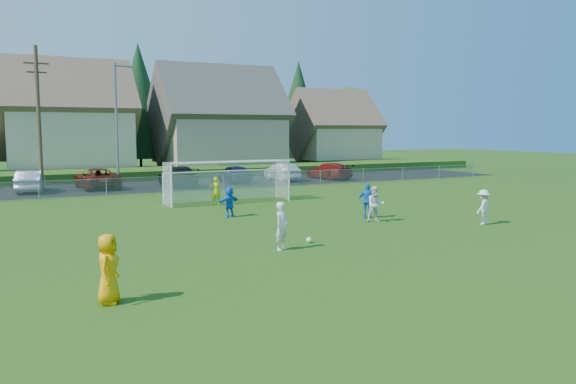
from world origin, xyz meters
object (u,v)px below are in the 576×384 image
at_px(car_b, 30,181).
at_px(car_d, 178,176).
at_px(soccer_goal, 227,175).
at_px(player_white_a, 282,226).
at_px(car_e, 234,174).
at_px(car_f, 282,172).
at_px(referee, 108,269).
at_px(player_white_c, 483,207).
at_px(car_c, 97,178).
at_px(soccer_ball, 309,240).
at_px(player_blue_a, 368,201).
at_px(car_g, 329,171).
at_px(player_blue_b, 229,202).
at_px(player_white_b, 375,204).
at_px(goalkeeper, 216,191).

bearing_deg(car_b, car_d, -175.85).
bearing_deg(soccer_goal, player_white_a, -102.77).
distance_m(car_b, car_e, 15.08).
bearing_deg(car_f, referee, 58.09).
distance_m(player_white_c, car_b, 29.93).
bearing_deg(car_c, car_e, 172.95).
height_order(car_b, soccer_goal, soccer_goal).
bearing_deg(soccer_ball, car_f, 65.71).
xyz_separation_m(player_white_a, player_blue_a, (7.02, 4.62, -0.02)).
distance_m(car_c, car_e, 10.62).
xyz_separation_m(car_f, car_g, (4.41, -0.34, -0.02)).
height_order(referee, car_d, referee).
relative_size(referee, car_f, 0.40).
height_order(player_blue_b, car_b, player_blue_b).
xyz_separation_m(car_c, car_e, (10.60, -0.60, -0.01)).
bearing_deg(car_c, player_white_c, 114.83).
distance_m(player_white_a, car_c, 25.24).
bearing_deg(car_c, car_b, 0.68).
relative_size(soccer_ball, car_c, 0.04).
xyz_separation_m(soccer_ball, car_e, (6.44, 23.85, 0.63)).
bearing_deg(player_blue_b, player_white_c, 119.36).
distance_m(referee, soccer_goal, 19.78).
bearing_deg(player_white_b, car_f, 96.96).
distance_m(player_blue_b, car_g, 22.46).
xyz_separation_m(player_blue_a, car_e, (0.91, 19.87, -0.12)).
relative_size(player_white_b, car_b, 0.37).
relative_size(goalkeeper, car_f, 0.37).
height_order(player_blue_b, car_c, player_blue_b).
bearing_deg(car_d, soccer_ball, 88.41).
distance_m(soccer_ball, car_g, 28.06).
xyz_separation_m(player_white_c, car_c, (-13.33, 24.40, -0.05)).
xyz_separation_m(car_f, soccer_goal, (-9.21, -11.00, 0.90)).
relative_size(soccer_ball, car_b, 0.05).
xyz_separation_m(player_white_b, car_c, (-9.30, 21.64, -0.10)).
bearing_deg(car_c, referee, 78.30).
bearing_deg(goalkeeper, car_d, -72.41).
height_order(player_white_b, car_f, player_white_b).
height_order(referee, car_c, referee).
relative_size(player_white_a, goalkeeper, 1.06).
bearing_deg(referee, player_white_c, -49.23).
xyz_separation_m(player_blue_a, goalkeeper, (-5.01, 7.91, -0.03)).
relative_size(player_white_a, car_e, 0.40).
bearing_deg(goalkeeper, car_c, -46.43).
height_order(goalkeeper, car_c, goalkeeper).
distance_m(player_white_a, car_b, 25.76).
relative_size(referee, car_c, 0.33).
distance_m(goalkeeper, soccer_goal, 1.68).
bearing_deg(car_b, car_c, -167.54).
distance_m(player_white_a, player_blue_b, 8.13).
relative_size(car_d, car_g, 1.09).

